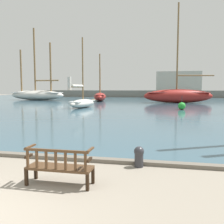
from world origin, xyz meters
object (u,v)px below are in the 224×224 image
(park_bench, at_px, (59,166))
(channel_buoy, at_px, (182,106))
(sailboat_far_port, at_px, (83,102))
(sailboat_nearest_starboard, at_px, (178,95))
(mooring_bollard, at_px, (139,156))
(sailboat_outer_port, at_px, (37,94))
(sailboat_distant_harbor, at_px, (100,96))

(park_bench, xyz_separation_m, channel_buoy, (4.20, 21.68, 0.00))
(sailboat_far_port, xyz_separation_m, channel_buoy, (11.16, -0.58, -0.23))
(sailboat_far_port, distance_m, sailboat_nearest_starboard, 16.54)
(mooring_bollard, distance_m, channel_buoy, 20.05)
(sailboat_nearest_starboard, relative_size, sailboat_outer_port, 1.11)
(sailboat_nearest_starboard, relative_size, mooring_bollard, 24.20)
(sailboat_distant_harbor, relative_size, channel_buoy, 5.63)
(sailboat_nearest_starboard, xyz_separation_m, mooring_bollard, (-2.71, -32.44, -0.92))
(sailboat_nearest_starboard, distance_m, mooring_bollard, 32.56)
(sailboat_distant_harbor, bearing_deg, sailboat_far_port, -82.65)
(park_bench, height_order, sailboat_nearest_starboard, sailboat_nearest_starboard)
(sailboat_outer_port, distance_m, sailboat_distant_harbor, 12.50)
(sailboat_far_port, distance_m, channel_buoy, 11.18)
(sailboat_far_port, xyz_separation_m, mooring_bollard, (8.69, -20.47, -0.36))
(sailboat_nearest_starboard, relative_size, sailboat_distant_harbor, 1.79)
(channel_buoy, bearing_deg, mooring_bollard, -97.07)
(park_bench, bearing_deg, sailboat_far_port, 107.36)
(sailboat_nearest_starboard, height_order, mooring_bollard, sailboat_nearest_starboard)
(park_bench, xyz_separation_m, sailboat_far_port, (-6.96, 22.26, 0.23))
(park_bench, distance_m, sailboat_nearest_starboard, 34.53)
(sailboat_far_port, height_order, sailboat_nearest_starboard, sailboat_nearest_starboard)
(park_bench, bearing_deg, sailboat_nearest_starboard, 82.60)
(park_bench, distance_m, mooring_bollard, 2.50)
(sailboat_far_port, bearing_deg, sailboat_outer_port, 132.46)
(sailboat_far_port, distance_m, mooring_bollard, 22.24)
(park_bench, relative_size, sailboat_outer_port, 0.12)
(mooring_bollard, height_order, channel_buoy, channel_buoy)
(park_bench, bearing_deg, channel_buoy, 79.04)
(sailboat_distant_harbor, height_order, mooring_bollard, sailboat_distant_harbor)
(sailboat_nearest_starboard, xyz_separation_m, sailboat_outer_port, (-25.91, 3.89, -0.00))
(sailboat_nearest_starboard, bearing_deg, sailboat_outer_port, 171.47)
(sailboat_distant_harbor, xyz_separation_m, mooring_bollard, (10.71, -36.08, -0.56))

